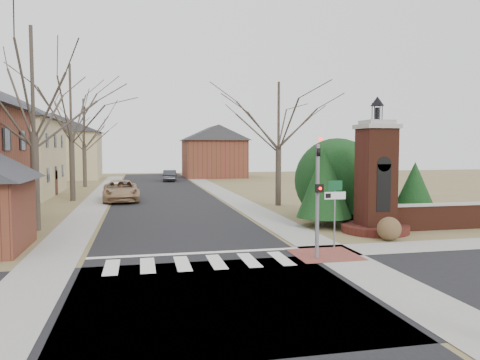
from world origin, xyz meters
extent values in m
plane|color=brown|center=(0.00, 0.00, 0.00)|extent=(120.00, 120.00, 0.00)
cube|color=black|center=(0.00, 22.00, 0.01)|extent=(8.00, 70.00, 0.01)
cube|color=black|center=(0.00, -3.00, 0.01)|extent=(120.00, 8.00, 0.01)
cube|color=silver|center=(0.00, 0.80, 0.01)|extent=(8.00, 2.20, 0.02)
cube|color=silver|center=(0.00, 2.30, 0.01)|extent=(8.00, 0.35, 0.02)
cube|color=gray|center=(5.20, 22.00, 0.01)|extent=(2.00, 60.00, 0.02)
cube|color=gray|center=(-5.20, 22.00, 0.01)|extent=(2.00, 60.00, 0.02)
cube|color=brown|center=(4.80, 1.00, 0.01)|extent=(2.40, 2.40, 0.02)
cylinder|color=slate|center=(4.30, 0.60, 2.10)|extent=(0.14, 0.14, 4.20)
imported|color=black|center=(4.30, 0.60, 4.05)|extent=(0.15, 0.18, 0.90)
sphere|color=#FF0C05|center=(4.30, 0.38, 4.35)|extent=(0.14, 0.14, 0.14)
cube|color=black|center=(4.30, 0.42, 2.60)|extent=(0.28, 0.16, 0.30)
sphere|color=#FF0C05|center=(4.30, 0.33, 2.60)|extent=(0.11, 0.11, 0.11)
cylinder|color=slate|center=(5.60, 2.00, 1.30)|extent=(0.06, 0.06, 2.60)
cube|color=silver|center=(5.60, 1.98, 2.15)|extent=(0.90, 0.03, 0.30)
cube|color=black|center=(5.30, 1.97, 2.15)|extent=(0.22, 0.02, 0.18)
cube|color=#0E4523|center=(5.60, 1.98, 2.55)|extent=(0.60, 0.03, 0.40)
cylinder|color=#4C2216|center=(9.00, 5.00, 0.18)|extent=(3.20, 3.20, 0.36)
cube|color=#4C2216|center=(9.00, 5.00, 2.50)|extent=(1.50, 1.50, 5.00)
cube|color=black|center=(9.00, 4.28, 2.20)|extent=(0.70, 0.10, 2.20)
cube|color=gray|center=(9.00, 5.00, 5.05)|extent=(1.70, 1.70, 0.20)
cube|color=gray|center=(9.00, 5.00, 5.25)|extent=(1.30, 1.30, 0.20)
cylinder|color=black|center=(9.00, 5.00, 5.65)|extent=(0.20, 0.20, 0.60)
cone|color=black|center=(9.00, 5.00, 6.25)|extent=(0.64, 0.64, 0.45)
cube|color=#4C2216|center=(13.50, 5.00, 0.60)|extent=(7.50, 0.40, 1.20)
cube|color=gray|center=(13.50, 5.00, 1.25)|extent=(7.50, 0.50, 0.10)
cube|color=tan|center=(-12.00, 48.00, 3.00)|extent=(10.00, 8.00, 6.00)
cube|color=tan|center=(-14.80, 46.40, 6.99)|extent=(0.75, 0.75, 3.08)
cube|color=brown|center=(8.00, 48.00, 2.50)|extent=(8.00, 8.00, 5.00)
cube|color=brown|center=(5.76, 46.40, 5.90)|extent=(0.75, 0.75, 2.80)
cylinder|color=#473D33|center=(7.20, 7.00, 0.25)|extent=(0.20, 0.20, 0.50)
cone|color=black|center=(7.20, 7.00, 2.30)|extent=(2.80, 2.80, 3.60)
cylinder|color=#473D33|center=(10.50, 8.20, 0.25)|extent=(0.20, 0.20, 0.50)
cone|color=black|center=(10.50, 8.20, 2.60)|extent=(3.40, 3.40, 4.20)
cylinder|color=#473D33|center=(12.50, 7.20, 0.25)|extent=(0.20, 0.20, 0.50)
cone|color=black|center=(12.50, 7.20, 1.90)|extent=(2.40, 2.40, 2.80)
sphere|color=black|center=(9.00, 9.50, 2.40)|extent=(4.80, 4.80, 4.80)
cylinder|color=#473D33|center=(-7.00, 9.00, 2.42)|extent=(0.40, 0.40, 4.83)
cylinder|color=#473D33|center=(-7.00, 22.00, 2.52)|extent=(0.40, 0.40, 5.04)
cylinder|color=#473D33|center=(-7.50, 35.00, 2.21)|extent=(0.40, 0.40, 4.41)
cylinder|color=#473D33|center=(7.50, 16.00, 2.10)|extent=(0.40, 0.40, 4.20)
imported|color=#A07C57|center=(-3.40, 20.98, 0.79)|extent=(2.88, 5.79, 1.58)
imported|color=#34363C|center=(1.60, 41.35, 0.68)|extent=(1.94, 4.27, 1.36)
sphere|color=brown|center=(8.60, 3.00, 0.52)|extent=(1.04, 1.04, 1.04)
sphere|color=brown|center=(9.30, 4.60, 0.40)|extent=(0.80, 0.80, 0.80)
camera|label=1|loc=(-2.04, -15.35, 4.07)|focal=35.00mm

